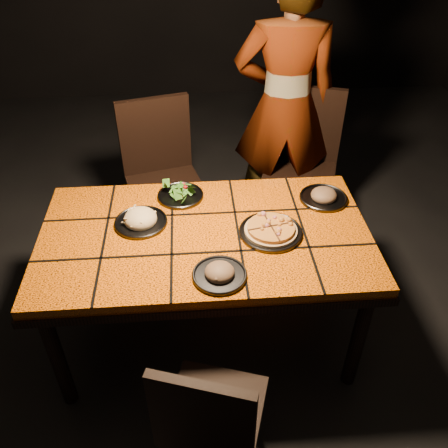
{
  "coord_description": "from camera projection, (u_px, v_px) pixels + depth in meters",
  "views": [
    {
      "loc": [
        -0.05,
        -1.79,
        2.2
      ],
      "look_at": [
        0.09,
        -0.03,
        0.82
      ],
      "focal_mm": 38.0,
      "sensor_mm": 36.0,
      "label": 1
    }
  ],
  "objects": [
    {
      "name": "room_shell",
      "position": [
        200.0,
        82.0,
        1.83
      ],
      "size": [
        6.04,
        7.04,
        3.08
      ],
      "color": "black",
      "rests_on": "ground"
    },
    {
      "name": "dining_table",
      "position": [
        205.0,
        245.0,
        2.35
      ],
      "size": [
        1.62,
        0.92,
        0.75
      ],
      "color": "orange",
      "rests_on": "ground"
    },
    {
      "name": "chair_near",
      "position": [
        209.0,
        418.0,
        1.82
      ],
      "size": [
        0.48,
        0.48,
        0.85
      ],
      "rotation": [
        0.0,
        0.0,
        2.83
      ],
      "color": "black",
      "rests_on": "ground"
    },
    {
      "name": "chair_far_left",
      "position": [
        161.0,
        168.0,
        3.08
      ],
      "size": [
        0.56,
        0.56,
        1.02
      ],
      "rotation": [
        0.0,
        0.0,
        0.25
      ],
      "color": "black",
      "rests_on": "ground"
    },
    {
      "name": "chair_far_right",
      "position": [
        302.0,
        156.0,
        3.18
      ],
      "size": [
        0.59,
        0.59,
        1.03
      ],
      "rotation": [
        0.0,
        0.0,
        -0.32
      ],
      "color": "black",
      "rests_on": "ground"
    },
    {
      "name": "diner",
      "position": [
        285.0,
        107.0,
        3.05
      ],
      "size": [
        0.7,
        0.49,
        1.82
      ],
      "primitive_type": "imported",
      "rotation": [
        0.0,
        0.0,
        3.05
      ],
      "color": "brown",
      "rests_on": "ground"
    },
    {
      "name": "plate_pizza",
      "position": [
        271.0,
        231.0,
        2.28
      ],
      "size": [
        0.31,
        0.31,
        0.04
      ],
      "color": "#36363B",
      "rests_on": "dining_table"
    },
    {
      "name": "plate_pasta",
      "position": [
        141.0,
        220.0,
        2.34
      ],
      "size": [
        0.26,
        0.26,
        0.09
      ],
      "color": "#36363B",
      "rests_on": "dining_table"
    },
    {
      "name": "plate_salad",
      "position": [
        180.0,
        193.0,
        2.52
      ],
      "size": [
        0.25,
        0.25,
        0.07
      ],
      "color": "#36363B",
      "rests_on": "dining_table"
    },
    {
      "name": "plate_mushroom_a",
      "position": [
        220.0,
        273.0,
        2.04
      ],
      "size": [
        0.24,
        0.24,
        0.08
      ],
      "color": "#36363B",
      "rests_on": "dining_table"
    },
    {
      "name": "plate_mushroom_b",
      "position": [
        324.0,
        196.0,
        2.5
      ],
      "size": [
        0.25,
        0.25,
        0.08
      ],
      "color": "#36363B",
      "rests_on": "dining_table"
    }
  ]
}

